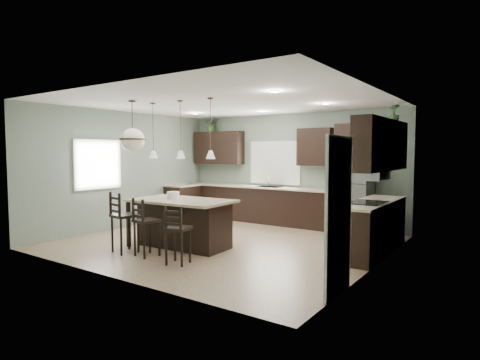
% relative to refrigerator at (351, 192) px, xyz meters
% --- Properties ---
extents(ground, '(6.00, 6.00, 0.00)m').
position_rel_refrigerator_xyz_m(ground, '(-1.77, -2.36, -0.93)').
color(ground, '#9E8466').
rests_on(ground, ground).
extents(pantry_door, '(0.04, 0.82, 2.04)m').
position_rel_refrigerator_xyz_m(pantry_door, '(1.21, -3.91, 0.09)').
color(pantry_door, white).
rests_on(pantry_door, ground).
extents(window_back, '(1.35, 0.02, 1.00)m').
position_rel_refrigerator_xyz_m(window_back, '(-2.17, 0.37, 0.62)').
color(window_back, white).
rests_on(window_back, room_shell).
extents(window_left, '(0.02, 1.10, 1.00)m').
position_rel_refrigerator_xyz_m(window_left, '(-4.75, -3.16, 0.62)').
color(window_left, white).
rests_on(window_left, room_shell).
extents(left_return_cabs, '(0.60, 0.90, 0.90)m').
position_rel_refrigerator_xyz_m(left_return_cabs, '(-4.47, -0.66, -0.48)').
color(left_return_cabs, black).
rests_on(left_return_cabs, ground).
extents(left_return_countertop, '(0.66, 0.96, 0.04)m').
position_rel_refrigerator_xyz_m(left_return_countertop, '(-4.45, -0.66, -0.01)').
color(left_return_countertop, '#C1B692').
rests_on(left_return_countertop, left_return_cabs).
extents(back_lower_cabs, '(4.20, 0.60, 0.90)m').
position_rel_refrigerator_xyz_m(back_lower_cabs, '(-2.62, 0.09, -0.48)').
color(back_lower_cabs, black).
rests_on(back_lower_cabs, ground).
extents(back_countertop, '(4.20, 0.66, 0.04)m').
position_rel_refrigerator_xyz_m(back_countertop, '(-2.62, 0.07, -0.01)').
color(back_countertop, '#C1B692').
rests_on(back_countertop, back_lower_cabs).
extents(sink_inset, '(0.70, 0.45, 0.01)m').
position_rel_refrigerator_xyz_m(sink_inset, '(-2.17, 0.07, 0.01)').
color(sink_inset, gray).
rests_on(sink_inset, back_countertop).
extents(faucet, '(0.02, 0.02, 0.28)m').
position_rel_refrigerator_xyz_m(faucet, '(-2.17, 0.04, 0.16)').
color(faucet, silver).
rests_on(faucet, back_countertop).
extents(back_upper_left, '(1.55, 0.34, 0.90)m').
position_rel_refrigerator_xyz_m(back_upper_left, '(-3.92, 0.22, 1.02)').
color(back_upper_left, black).
rests_on(back_upper_left, room_shell).
extents(back_upper_right, '(0.85, 0.34, 0.90)m').
position_rel_refrigerator_xyz_m(back_upper_right, '(-0.97, 0.22, 1.02)').
color(back_upper_right, black).
rests_on(back_upper_right, room_shell).
extents(fridge_header, '(1.05, 0.34, 0.45)m').
position_rel_refrigerator_xyz_m(fridge_header, '(0.08, 0.22, 1.32)').
color(fridge_header, black).
rests_on(fridge_header, room_shell).
extents(right_lower_cabs, '(0.60, 2.35, 0.90)m').
position_rel_refrigerator_xyz_m(right_lower_cabs, '(0.93, -1.49, -0.48)').
color(right_lower_cabs, black).
rests_on(right_lower_cabs, ground).
extents(right_countertop, '(0.66, 2.35, 0.04)m').
position_rel_refrigerator_xyz_m(right_countertop, '(0.91, -1.49, -0.01)').
color(right_countertop, '#C1B692').
rests_on(right_countertop, right_lower_cabs).
extents(cooktop, '(0.58, 0.75, 0.02)m').
position_rel_refrigerator_xyz_m(cooktop, '(0.91, -1.76, 0.02)').
color(cooktop, black).
rests_on(cooktop, right_countertop).
extents(wall_oven_front, '(0.01, 0.72, 0.60)m').
position_rel_refrigerator_xyz_m(wall_oven_front, '(0.63, -1.76, -0.48)').
color(wall_oven_front, gray).
rests_on(wall_oven_front, right_lower_cabs).
extents(right_upper_cabs, '(0.34, 2.35, 0.90)m').
position_rel_refrigerator_xyz_m(right_upper_cabs, '(1.06, -1.49, 1.02)').
color(right_upper_cabs, black).
rests_on(right_upper_cabs, room_shell).
extents(microwave, '(0.40, 0.75, 0.40)m').
position_rel_refrigerator_xyz_m(microwave, '(1.01, -1.76, 0.62)').
color(microwave, gray).
rests_on(microwave, right_upper_cabs).
extents(refrigerator, '(0.90, 0.74, 1.85)m').
position_rel_refrigerator_xyz_m(refrigerator, '(0.00, 0.00, 0.00)').
color(refrigerator, gray).
rests_on(refrigerator, ground).
extents(kitchen_island, '(2.01, 1.21, 0.92)m').
position_rel_refrigerator_xyz_m(kitchen_island, '(-2.19, -3.17, -0.46)').
color(kitchen_island, black).
rests_on(kitchen_island, ground).
extents(serving_dish, '(0.24, 0.24, 0.14)m').
position_rel_refrigerator_xyz_m(serving_dish, '(-2.39, -3.18, 0.07)').
color(serving_dish, silver).
rests_on(serving_dish, kitchen_island).
extents(bar_stool_left, '(0.48, 0.48, 1.11)m').
position_rel_refrigerator_xyz_m(bar_stool_left, '(-2.76, -4.05, -0.37)').
color(bar_stool_left, black).
rests_on(bar_stool_left, ground).
extents(bar_stool_center, '(0.44, 0.44, 1.03)m').
position_rel_refrigerator_xyz_m(bar_stool_center, '(-2.24, -3.99, -0.41)').
color(bar_stool_center, black).
rests_on(bar_stool_center, ground).
extents(bar_stool_right, '(0.44, 0.44, 0.97)m').
position_rel_refrigerator_xyz_m(bar_stool_right, '(-1.44, -4.05, -0.44)').
color(bar_stool_right, black).
rests_on(bar_stool_right, ground).
extents(pendant_left, '(0.17, 0.17, 1.10)m').
position_rel_refrigerator_xyz_m(pendant_left, '(-2.89, -3.21, 1.32)').
color(pendant_left, white).
rests_on(pendant_left, room_shell).
extents(pendant_center, '(0.17, 0.17, 1.10)m').
position_rel_refrigerator_xyz_m(pendant_center, '(-2.19, -3.17, 1.32)').
color(pendant_center, silver).
rests_on(pendant_center, room_shell).
extents(pendant_right, '(0.17, 0.17, 1.10)m').
position_rel_refrigerator_xyz_m(pendant_right, '(-1.49, -3.14, 1.32)').
color(pendant_right, silver).
rests_on(pendant_right, room_shell).
extents(chandelier, '(0.49, 0.49, 0.98)m').
position_rel_refrigerator_xyz_m(chandelier, '(-2.97, -3.66, 1.39)').
color(chandelier, beige).
rests_on(chandelier, room_shell).
extents(plant_back_left, '(0.49, 0.46, 0.45)m').
position_rel_refrigerator_xyz_m(plant_back_left, '(-4.13, 0.19, 1.70)').
color(plant_back_left, '#2A4F22').
rests_on(plant_back_left, back_upper_left).
extents(plant_right_wall, '(0.23, 0.23, 0.36)m').
position_rel_refrigerator_xyz_m(plant_right_wall, '(1.03, -0.56, 1.66)').
color(plant_right_wall, '#294C21').
rests_on(plant_right_wall, right_upper_cabs).
extents(room_shell, '(6.00, 6.00, 6.00)m').
position_rel_refrigerator_xyz_m(room_shell, '(-1.77, -2.36, 0.77)').
color(room_shell, slate).
rests_on(room_shell, ground).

